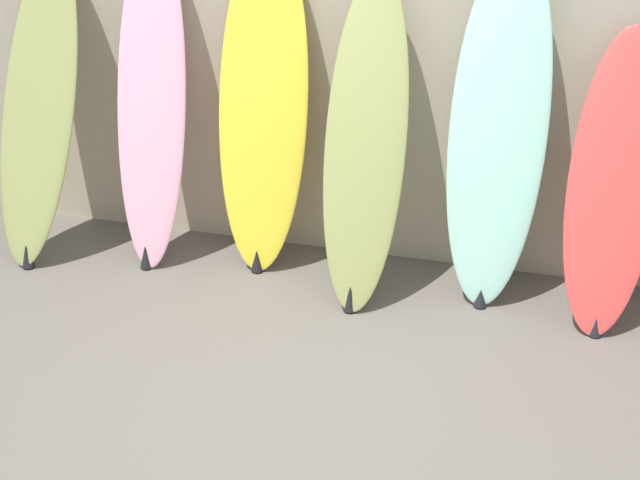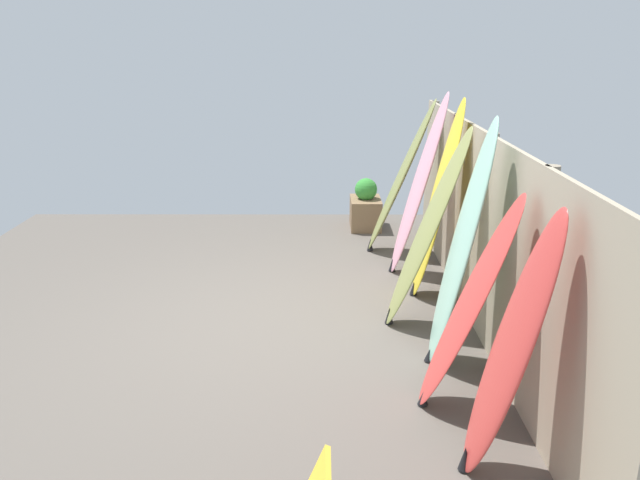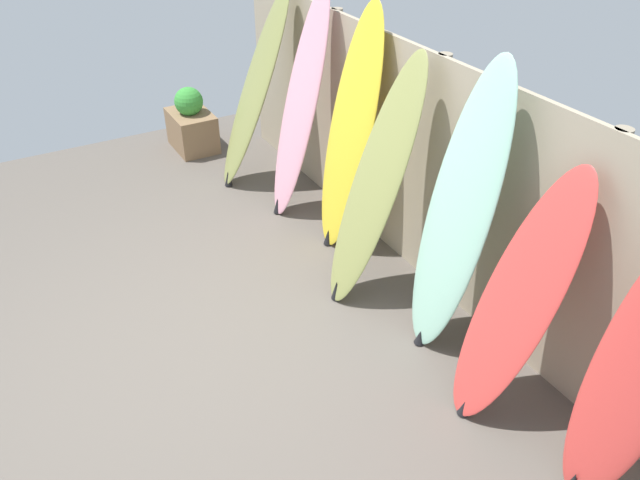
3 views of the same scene
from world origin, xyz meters
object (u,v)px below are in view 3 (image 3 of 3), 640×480
at_px(surfboard_pink_1, 300,108).
at_px(surfboard_yellow_2, 350,134).
at_px(surfboard_red_6, 637,371).
at_px(surfboard_red_5, 518,302).
at_px(surfboard_seafoam_4, 458,216).
at_px(surfboard_olive_0, 255,91).
at_px(surfboard_olive_3, 375,186).
at_px(planter_box, 191,124).

relative_size(surfboard_pink_1, surfboard_yellow_2, 1.00).
distance_m(surfboard_yellow_2, surfboard_red_6, 2.80).
height_order(surfboard_red_5, surfboard_red_6, surfboard_red_6).
bearing_deg(surfboard_seafoam_4, surfboard_yellow_2, 177.36).
distance_m(surfboard_pink_1, surfboard_red_6, 3.50).
bearing_deg(surfboard_pink_1, surfboard_red_6, 0.51).
distance_m(surfboard_olive_0, surfboard_red_6, 4.23).
bearing_deg(surfboard_yellow_2, surfboard_olive_3, -17.24).
xyz_separation_m(surfboard_pink_1, surfboard_red_5, (2.77, -0.05, -0.21)).
bearing_deg(surfboard_seafoam_4, planter_box, -173.05).
bearing_deg(surfboard_red_6, surfboard_yellow_2, 178.86).
height_order(surfboard_pink_1, planter_box, surfboard_pink_1).
distance_m(surfboard_pink_1, planter_box, 1.97).
distance_m(surfboard_pink_1, surfboard_yellow_2, 0.70).
bearing_deg(surfboard_yellow_2, surfboard_pink_1, -172.92).
xyz_separation_m(surfboard_olive_0, surfboard_pink_1, (0.73, 0.11, 0.06)).
bearing_deg(surfboard_red_6, surfboard_olive_3, -175.70).
bearing_deg(planter_box, surfboard_red_6, 5.24).
bearing_deg(surfboard_seafoam_4, surfboard_pink_1, -179.42).
relative_size(surfboard_seafoam_4, planter_box, 2.86).
height_order(surfboard_olive_0, planter_box, surfboard_olive_0).
height_order(surfboard_olive_0, surfboard_olive_3, surfboard_olive_0).
distance_m(surfboard_red_5, surfboard_red_6, 0.73).
relative_size(surfboard_olive_0, surfboard_red_5, 1.19).
xyz_separation_m(surfboard_yellow_2, surfboard_red_6, (2.80, -0.06, -0.17)).
height_order(surfboard_pink_1, surfboard_yellow_2, surfboard_yellow_2).
xyz_separation_m(surfboard_red_5, surfboard_red_6, (0.73, 0.08, 0.04)).
distance_m(surfboard_yellow_2, surfboard_olive_3, 0.73).
relative_size(surfboard_olive_3, surfboard_seafoam_4, 0.92).
distance_m(surfboard_pink_1, surfboard_red_5, 2.78).
bearing_deg(surfboard_red_6, surfboard_pink_1, -179.49).
bearing_deg(surfboard_red_5, surfboard_pink_1, 178.95).
height_order(surfboard_yellow_2, surfboard_olive_3, surfboard_yellow_2).
xyz_separation_m(surfboard_seafoam_4, planter_box, (-3.89, -0.47, -0.73)).
bearing_deg(surfboard_olive_3, surfboard_olive_0, 179.48).
xyz_separation_m(surfboard_yellow_2, surfboard_red_5, (2.07, -0.14, -0.22)).
relative_size(surfboard_olive_0, surfboard_red_6, 1.12).
bearing_deg(surfboard_red_5, planter_box, -174.94).
distance_m(surfboard_seafoam_4, planter_box, 3.98).
bearing_deg(surfboard_yellow_2, surfboard_seafoam_4, -2.64).
bearing_deg(surfboard_red_5, surfboard_olive_0, -179.06).
bearing_deg(surfboard_olive_3, surfboard_seafoam_4, 11.54).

